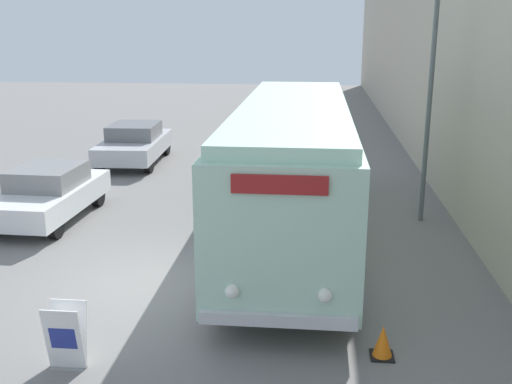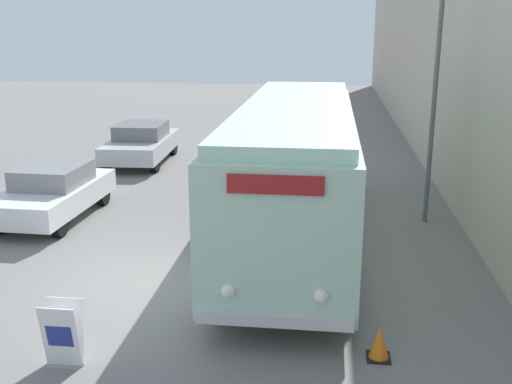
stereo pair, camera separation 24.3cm
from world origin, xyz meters
The scene contains 8 objects.
ground_plane centered at (0.00, 0.00, 0.00)m, with size 80.00×80.00×0.00m, color slate.
building_wall_right centered at (7.07, 10.00, 3.73)m, with size 0.30×60.00×7.46m.
vintage_bus centered at (2.79, 2.97, 1.80)m, with size 2.54×10.64×3.20m.
sign_board centered at (-0.28, -2.97, 0.49)m, with size 0.56×0.38×1.02m.
streetlamp centered at (6.05, 4.59, 4.73)m, with size 0.36×0.36×7.45m.
parked_car_near centered at (-3.55, 3.71, 0.71)m, with size 1.96×4.10×1.39m.
parked_car_mid centered at (-3.26, 10.34, 0.73)m, with size 2.13×4.40×1.42m.
traffic_cone centered at (4.38, -2.22, 0.26)m, with size 0.36×0.36×0.52m.
Camera 2 is at (3.51, -10.48, 4.92)m, focal length 42.00 mm.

